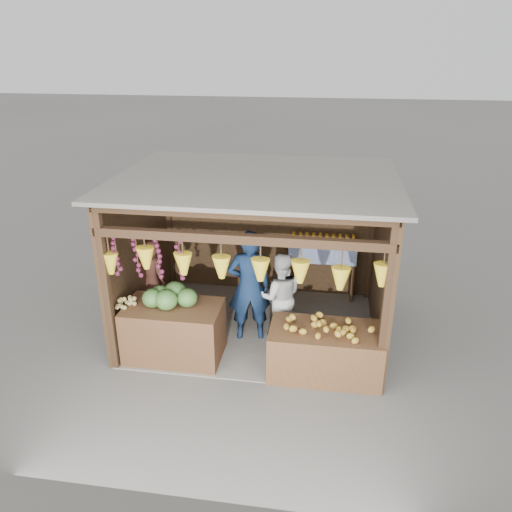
{
  "coord_description": "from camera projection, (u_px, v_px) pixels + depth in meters",
  "views": [
    {
      "loc": [
        1.11,
        -7.36,
        4.53
      ],
      "look_at": [
        0.01,
        -0.1,
        1.39
      ],
      "focal_mm": 35.0,
      "sensor_mm": 36.0,
      "label": 1
    }
  ],
  "objects": [
    {
      "name": "counter_left",
      "position": [
        174.0,
        332.0,
        7.67
      ],
      "size": [
        1.46,
        0.85,
        0.88
      ],
      "primitive_type": "cube",
      "color": "#4A2B18",
      "rests_on": "ground"
    },
    {
      "name": "back_shelf",
      "position": [
        322.0,
        256.0,
        9.3
      ],
      "size": [
        1.25,
        0.32,
        1.32
      ],
      "color": "#382314",
      "rests_on": "ground"
    },
    {
      "name": "vendor_seated",
      "position": [
        152.0,
        271.0,
        8.68
      ],
      "size": [
        0.64,
        0.6,
        1.1
      ],
      "primitive_type": "imported",
      "rotation": [
        0.0,
        0.0,
        2.49
      ],
      "color": "#562E22",
      "rests_on": "stool"
    },
    {
      "name": "tanfruit_pile",
      "position": [
        127.0,
        302.0,
        7.5
      ],
      "size": [
        0.34,
        0.4,
        0.13
      ],
      "primitive_type": null,
      "color": "tan",
      "rests_on": "counter_left"
    },
    {
      "name": "stool",
      "position": [
        155.0,
        307.0,
        8.96
      ],
      "size": [
        0.36,
        0.36,
        0.33
      ],
      "primitive_type": "cube",
      "color": "black",
      "rests_on": "ground"
    },
    {
      "name": "stall_structure",
      "position": [
        254.0,
        239.0,
        7.94
      ],
      "size": [
        4.3,
        3.3,
        2.66
      ],
      "color": "slate",
      "rests_on": "ground"
    },
    {
      "name": "man_standing",
      "position": [
        249.0,
        286.0,
        7.97
      ],
      "size": [
        0.78,
        0.6,
        1.9
      ],
      "primitive_type": "imported",
      "rotation": [
        0.0,
        0.0,
        3.36
      ],
      "color": "#122545",
      "rests_on": "ground"
    },
    {
      "name": "ground",
      "position": [
        256.0,
        328.0,
        8.62
      ],
      "size": [
        80.0,
        80.0,
        0.0
      ],
      "primitive_type": "plane",
      "color": "#514F49",
      "rests_on": "ground"
    },
    {
      "name": "woman_standing",
      "position": [
        280.0,
        297.0,
        8.08
      ],
      "size": [
        0.81,
        0.67,
        1.5
      ],
      "primitive_type": "imported",
      "rotation": [
        0.0,
        0.0,
        3.29
      ],
      "color": "silver",
      "rests_on": "ground"
    },
    {
      "name": "mango_pile",
      "position": [
        329.0,
        326.0,
        7.04
      ],
      "size": [
        1.4,
        0.64,
        0.22
      ],
      "primitive_type": null,
      "color": "orange",
      "rests_on": "counter_right"
    },
    {
      "name": "counter_right",
      "position": [
        325.0,
        352.0,
        7.3
      ],
      "size": [
        1.62,
        0.85,
        0.74
      ],
      "primitive_type": "cube",
      "color": "#4B2A19",
      "rests_on": "ground"
    },
    {
      "name": "melon_pile",
      "position": [
        168.0,
        295.0,
        7.5
      ],
      "size": [
        1.0,
        0.5,
        0.32
      ],
      "primitive_type": null,
      "color": "#1A4412",
      "rests_on": "counter_left"
    }
  ]
}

